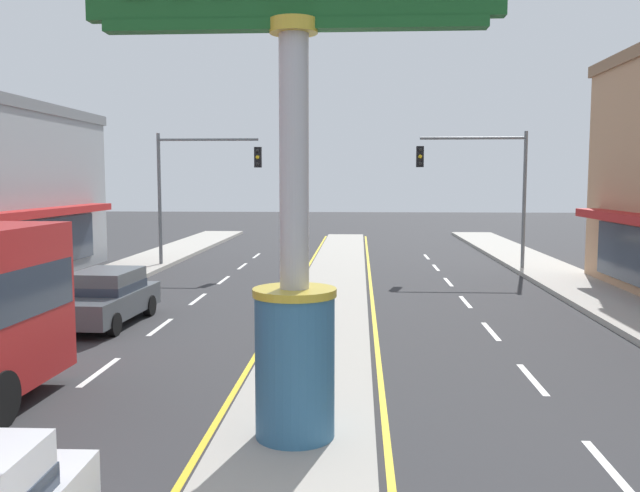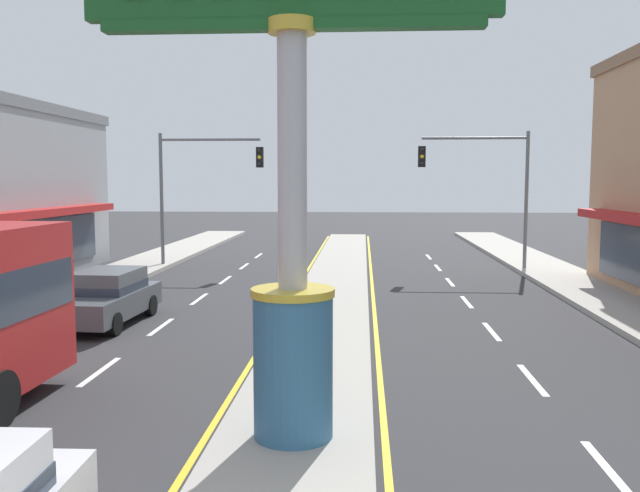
{
  "view_description": "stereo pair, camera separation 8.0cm",
  "coord_description": "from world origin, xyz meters",
  "px_view_note": "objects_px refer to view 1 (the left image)",
  "views": [
    {
      "loc": [
        0.98,
        -4.56,
        4.1
      ],
      "look_at": [
        0.09,
        10.53,
        2.6
      ],
      "focal_mm": 37.87,
      "sensor_mm": 36.0,
      "label": 1
    },
    {
      "loc": [
        1.05,
        -4.55,
        4.1
      ],
      "look_at": [
        0.09,
        10.53,
        2.6
      ],
      "focal_mm": 37.87,
      "sensor_mm": 36.0,
      "label": 2
    }
  ],
  "objects_px": {
    "traffic_light_right_side": "(485,176)",
    "sedan_near_right_lane": "(105,297)",
    "district_sign": "(294,190)",
    "traffic_light_left_side": "(197,176)"
  },
  "relations": [
    {
      "from": "district_sign",
      "to": "traffic_light_left_side",
      "type": "height_order",
      "value": "district_sign"
    },
    {
      "from": "traffic_light_right_side",
      "to": "sedan_near_right_lane",
      "type": "distance_m",
      "value": 17.65
    },
    {
      "from": "traffic_light_left_side",
      "to": "traffic_light_right_side",
      "type": "bearing_deg",
      "value": -1.73
    },
    {
      "from": "district_sign",
      "to": "traffic_light_left_side",
      "type": "relative_size",
      "value": 1.26
    },
    {
      "from": "sedan_near_right_lane",
      "to": "traffic_light_right_side",
      "type": "bearing_deg",
      "value": 42.93
    },
    {
      "from": "traffic_light_right_side",
      "to": "sedan_near_right_lane",
      "type": "bearing_deg",
      "value": -137.07
    },
    {
      "from": "traffic_light_left_side",
      "to": "traffic_light_right_side",
      "type": "xyz_separation_m",
      "value": [
        12.96,
        -0.39,
        0.0
      ]
    },
    {
      "from": "traffic_light_left_side",
      "to": "traffic_light_right_side",
      "type": "distance_m",
      "value": 12.97
    },
    {
      "from": "district_sign",
      "to": "traffic_light_left_side",
      "type": "distance_m",
      "value": 21.58
    },
    {
      "from": "traffic_light_right_side",
      "to": "traffic_light_left_side",
      "type": "bearing_deg",
      "value": 178.27
    }
  ]
}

